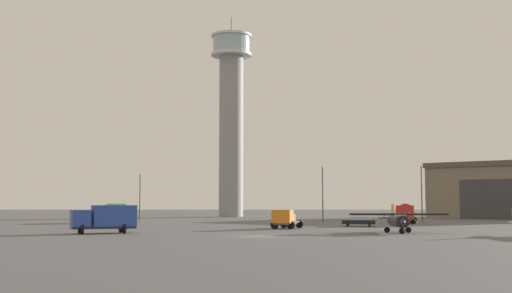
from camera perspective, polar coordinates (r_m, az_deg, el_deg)
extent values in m
plane|color=#545456|center=(65.24, 0.12, -7.75)|extent=(400.00, 400.00, 0.00)
cylinder|color=gray|center=(145.43, -2.17, 0.94)|extent=(5.29, 5.29, 35.62)
cylinder|color=silver|center=(148.31, -2.14, 7.92)|extent=(8.96, 8.96, 0.60)
cylinder|color=#99B7C6|center=(148.80, -2.14, 8.74)|extent=(8.25, 8.25, 3.73)
cylinder|color=silver|center=(149.31, -2.14, 9.53)|extent=(8.96, 8.96, 0.50)
cylinder|color=#38383D|center=(149.88, -2.14, 10.36)|extent=(0.16, 0.16, 4.00)
cube|color=#38383A|center=(131.28, 20.77, -4.28)|extent=(13.71, 11.17, 7.54)
cylinder|color=black|center=(73.37, 12.15, -6.32)|extent=(1.64, 6.55, 1.29)
cone|color=#38383D|center=(69.93, 12.62, -6.40)|extent=(0.95, 0.98, 0.90)
cube|color=#38383D|center=(69.93, 12.62, -6.40)|extent=(0.11, 0.07, 1.98)
cube|color=black|center=(73.04, 12.18, -5.74)|extent=(10.47, 2.12, 0.21)
cylinder|color=gold|center=(72.80, 10.89, -6.10)|extent=(1.03, 0.14, 1.41)
cylinder|color=gold|center=(73.34, 13.48, -6.05)|extent=(1.03, 0.14, 1.41)
cube|color=#99B7C6|center=(72.13, 12.31, -6.07)|extent=(1.09, 1.20, 0.73)
cone|color=black|center=(76.81, 11.73, -6.17)|extent=(1.04, 1.51, 0.97)
cube|color=gold|center=(76.80, 11.72, -5.55)|extent=(0.19, 1.15, 1.77)
cube|color=black|center=(76.81, 11.73, -6.06)|extent=(3.17, 1.10, 0.10)
cylinder|color=black|center=(70.94, 12.49, -7.15)|extent=(0.63, 0.21, 0.62)
cylinder|color=black|center=(73.43, 11.25, -7.08)|extent=(0.63, 0.21, 0.62)
cylinder|color=black|center=(73.80, 13.02, -7.04)|extent=(0.63, 0.21, 0.62)
cube|color=#38383D|center=(72.40, -13.04, -6.84)|extent=(6.90, 4.21, 0.24)
cube|color=#2847A8|center=(72.03, -14.93, -6.02)|extent=(2.60, 2.86, 1.76)
cube|color=#99B7C6|center=(71.91, -15.62, -5.72)|extent=(0.81, 1.87, 0.88)
cube|color=#2847A8|center=(72.54, -12.17, -5.87)|extent=(5.06, 3.84, 2.24)
cylinder|color=black|center=(71.03, -14.79, -6.95)|extent=(0.63, 1.03, 1.00)
cylinder|color=black|center=(73.11, -15.00, -6.87)|extent=(0.63, 1.03, 1.00)
cylinder|color=black|center=(71.72, -11.32, -6.99)|extent=(0.63, 1.03, 1.00)
cylinder|color=black|center=(73.78, -11.62, -6.92)|extent=(0.63, 1.03, 1.00)
cube|color=#38383D|center=(104.41, 12.80, -6.16)|extent=(3.84, 7.42, 0.24)
cube|color=red|center=(101.82, 12.75, -5.56)|extent=(3.02, 2.60, 2.04)
cube|color=#99B7C6|center=(100.88, 12.72, -5.34)|extent=(2.16, 0.64, 1.02)
cylinder|color=red|center=(105.53, 12.81, -5.45)|extent=(3.46, 5.26, 2.30)
cylinder|color=black|center=(101.89, 13.42, -6.26)|extent=(1.04, 0.52, 1.00)
cylinder|color=black|center=(101.96, 12.10, -6.28)|extent=(1.04, 0.52, 1.00)
cylinder|color=black|center=(106.51, 13.47, -6.18)|extent=(1.04, 0.52, 1.00)
cylinder|color=black|center=(106.59, 12.21, -6.20)|extent=(1.04, 0.52, 1.00)
cube|color=#38383D|center=(83.48, 2.75, -6.66)|extent=(3.78, 6.48, 0.24)
cube|color=orange|center=(81.31, 2.31, -6.06)|extent=(2.75, 2.40, 1.62)
cube|color=#99B7C6|center=(80.53, 2.15, -5.84)|extent=(1.89, 0.72, 0.81)
cube|color=brown|center=(84.46, 2.94, -6.50)|extent=(3.55, 4.70, 0.16)
cube|color=#997547|center=(84.84, 3.02, -6.14)|extent=(1.32, 1.32, 0.90)
cylinder|color=black|center=(81.11, 3.04, -6.80)|extent=(1.04, 0.59, 1.00)
cylinder|color=black|center=(81.70, 1.62, -6.79)|extent=(1.04, 0.59, 1.00)
cylinder|color=black|center=(85.00, 3.78, -6.70)|extent=(1.04, 0.59, 1.00)
cylinder|color=black|center=(85.57, 2.42, -6.69)|extent=(1.04, 0.59, 1.00)
cube|color=#38383D|center=(107.23, -12.32, -6.13)|extent=(5.65, 5.52, 0.24)
cube|color=#287A42|center=(108.94, -12.94, -5.59)|extent=(2.97, 3.00, 1.67)
cube|color=#99B7C6|center=(109.57, -13.15, -5.41)|extent=(1.58, 1.65, 0.84)
cylinder|color=#287A42|center=(106.40, -12.01, -5.46)|extent=(4.41, 4.36, 2.30)
cylinder|color=black|center=(108.28, -13.44, -6.16)|extent=(0.89, 0.91, 1.00)
cylinder|color=black|center=(109.57, -12.42, -6.16)|extent=(0.89, 0.91, 1.00)
cylinder|color=black|center=(105.13, -12.31, -6.22)|extent=(0.89, 0.91, 1.00)
cylinder|color=black|center=(106.46, -11.27, -6.22)|extent=(0.89, 0.91, 1.00)
cube|color=black|center=(91.04, 8.86, -6.46)|extent=(4.72, 2.74, 0.55)
cube|color=#99B7C6|center=(91.01, 8.99, -6.13)|extent=(2.78, 2.13, 0.50)
cylinder|color=black|center=(90.34, 7.89, -6.66)|extent=(0.32, 0.66, 0.64)
cylinder|color=black|center=(91.98, 7.98, -6.63)|extent=(0.32, 0.66, 0.64)
cylinder|color=black|center=(90.14, 9.76, -6.65)|extent=(0.32, 0.66, 0.64)
cylinder|color=black|center=(91.78, 9.81, -6.61)|extent=(0.32, 0.66, 0.64)
cylinder|color=#38383D|center=(121.43, -10.00, -4.38)|extent=(0.18, 0.18, 8.08)
sphere|color=#F9E5B2|center=(121.52, -9.97, -2.37)|extent=(0.44, 0.44, 0.44)
cylinder|color=#38383D|center=(113.16, 14.13, -4.05)|extent=(0.18, 0.18, 9.01)
sphere|color=#F9E5B2|center=(113.31, 14.08, -1.66)|extent=(0.44, 0.44, 0.44)
cylinder|color=#38383D|center=(109.04, 5.79, -4.20)|extent=(0.18, 0.18, 8.80)
sphere|color=#F9E5B2|center=(109.18, 5.77, -1.78)|extent=(0.44, 0.44, 0.44)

